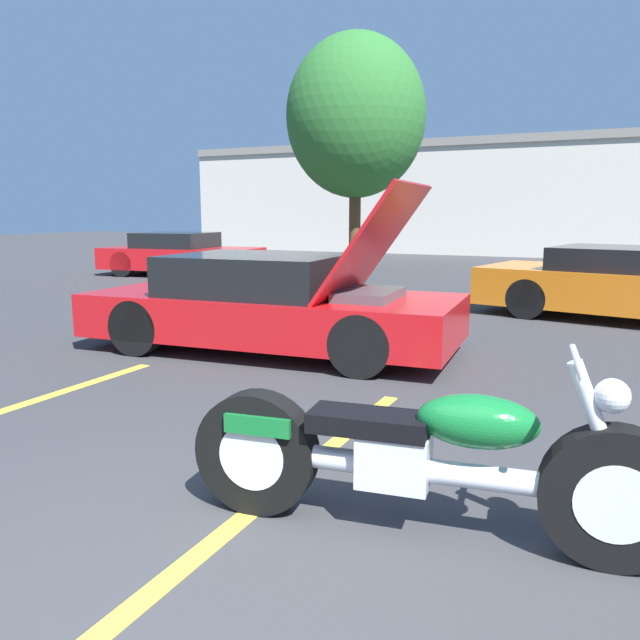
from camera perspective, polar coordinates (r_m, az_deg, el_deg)
The scene contains 7 objects.
parking_stripe_middle at distance 3.64m, azimuth -5.83°, elevation -16.64°, with size 0.12×4.63×0.01m, color yellow.
far_building at distance 25.94m, azimuth 22.75°, elevation 10.63°, with size 32.00×4.20×4.40m.
tree_background at distance 17.58m, azimuth 3.29°, elevation 18.05°, with size 3.73×3.73×6.31m.
motorcycle at distance 3.22m, azimuth 9.18°, elevation -12.45°, with size 2.45×0.70×0.97m.
show_car_hood_open at distance 7.35m, azimuth -4.31°, elevation 1.45°, with size 4.45×2.08×1.93m.
parked_car_left_row at distance 16.70m, azimuth -12.63°, elevation 5.85°, with size 4.21×2.26×1.11m.
parked_car_mid_row at distance 10.57m, azimuth 27.22°, elevation 2.86°, with size 4.95×2.79×1.10m.
Camera 1 is at (1.33, -1.60, 1.62)m, focal length 35.00 mm.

